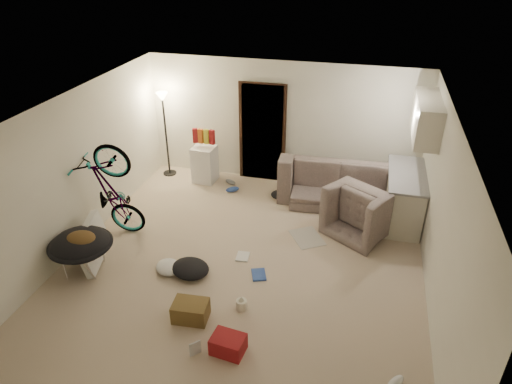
% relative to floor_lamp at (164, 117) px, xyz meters
% --- Properties ---
extents(floor, '(5.50, 6.00, 0.02)m').
position_rel_floor_lamp_xyz_m(floor, '(2.40, -2.65, -1.32)').
color(floor, beige).
rests_on(floor, ground).
extents(ceiling, '(5.50, 6.00, 0.02)m').
position_rel_floor_lamp_xyz_m(ceiling, '(2.40, -2.65, 1.20)').
color(ceiling, white).
rests_on(ceiling, wall_back).
extents(wall_back, '(5.50, 0.02, 2.50)m').
position_rel_floor_lamp_xyz_m(wall_back, '(2.40, 0.36, -0.06)').
color(wall_back, white).
rests_on(wall_back, floor).
extents(wall_front, '(5.50, 0.02, 2.50)m').
position_rel_floor_lamp_xyz_m(wall_front, '(2.40, -5.66, -0.06)').
color(wall_front, white).
rests_on(wall_front, floor).
extents(wall_left, '(0.02, 6.00, 2.50)m').
position_rel_floor_lamp_xyz_m(wall_left, '(-0.36, -2.65, -0.06)').
color(wall_left, white).
rests_on(wall_left, floor).
extents(wall_right, '(0.02, 6.00, 2.50)m').
position_rel_floor_lamp_xyz_m(wall_right, '(5.16, -2.65, -0.06)').
color(wall_right, white).
rests_on(wall_right, floor).
extents(doorway, '(0.85, 0.10, 2.04)m').
position_rel_floor_lamp_xyz_m(doorway, '(2.00, 0.32, -0.29)').
color(doorway, black).
rests_on(doorway, floor).
extents(door_trim, '(0.97, 0.04, 2.10)m').
position_rel_floor_lamp_xyz_m(door_trim, '(2.00, 0.29, -0.29)').
color(door_trim, black).
rests_on(door_trim, floor).
extents(floor_lamp, '(0.28, 0.28, 1.81)m').
position_rel_floor_lamp_xyz_m(floor_lamp, '(0.00, 0.00, 0.00)').
color(floor_lamp, black).
rests_on(floor_lamp, floor).
extents(kitchen_counter, '(0.60, 1.50, 0.88)m').
position_rel_floor_lamp_xyz_m(kitchen_counter, '(4.83, -0.65, -0.87)').
color(kitchen_counter, beige).
rests_on(kitchen_counter, floor).
extents(counter_top, '(0.64, 1.54, 0.04)m').
position_rel_floor_lamp_xyz_m(counter_top, '(4.83, -0.65, -0.41)').
color(counter_top, gray).
rests_on(counter_top, kitchen_counter).
extents(kitchen_uppers, '(0.38, 1.40, 0.65)m').
position_rel_floor_lamp_xyz_m(kitchen_uppers, '(4.96, -0.65, 0.64)').
color(kitchen_uppers, beige).
rests_on(kitchen_uppers, wall_right).
extents(sofa, '(2.34, 1.00, 0.67)m').
position_rel_floor_lamp_xyz_m(sofa, '(3.66, -0.20, -0.97)').
color(sofa, '#323832').
rests_on(sofa, floor).
extents(armchair, '(1.34, 1.30, 0.66)m').
position_rel_floor_lamp_xyz_m(armchair, '(4.21, -1.18, -0.97)').
color(armchair, '#323832').
rests_on(armchair, floor).
extents(bicycle, '(1.85, 0.89, 1.04)m').
position_rel_floor_lamp_xyz_m(bicycle, '(0.10, -2.39, -0.83)').
color(bicycle, black).
rests_on(bicycle, floor).
extents(book_asset, '(0.25, 0.25, 0.02)m').
position_rel_floor_lamp_xyz_m(book_asset, '(2.27, -4.57, -1.30)').
color(book_asset, maroon).
rests_on(book_asset, floor).
extents(mini_fridge, '(0.48, 0.48, 0.76)m').
position_rel_floor_lamp_xyz_m(mini_fridge, '(0.86, -0.10, -0.93)').
color(mini_fridge, white).
rests_on(mini_fridge, floor).
extents(snack_box_0, '(0.12, 0.10, 0.30)m').
position_rel_floor_lamp_xyz_m(snack_box_0, '(0.69, -0.10, -0.31)').
color(snack_box_0, maroon).
rests_on(snack_box_0, mini_fridge).
extents(snack_box_1, '(0.10, 0.08, 0.30)m').
position_rel_floor_lamp_xyz_m(snack_box_1, '(0.81, -0.10, -0.31)').
color(snack_box_1, '#CF5D19').
rests_on(snack_box_1, mini_fridge).
extents(snack_box_2, '(0.11, 0.08, 0.30)m').
position_rel_floor_lamp_xyz_m(snack_box_2, '(0.93, -0.10, -0.31)').
color(snack_box_2, gold).
rests_on(snack_box_2, mini_fridge).
extents(snack_box_3, '(0.12, 0.10, 0.30)m').
position_rel_floor_lamp_xyz_m(snack_box_3, '(1.05, -0.10, -0.31)').
color(snack_box_3, maroon).
rests_on(snack_box_3, mini_fridge).
extents(saucer_chair, '(0.95, 0.95, 0.68)m').
position_rel_floor_lamp_xyz_m(saucer_chair, '(0.10, -3.40, -0.91)').
color(saucer_chair, silver).
rests_on(saucer_chair, floor).
extents(hoodie, '(0.49, 0.41, 0.22)m').
position_rel_floor_lamp_xyz_m(hoodie, '(0.15, -3.43, -0.71)').
color(hoodie, '#543B1D').
rests_on(hoodie, saucer_chair).
extents(sofa_drape, '(0.62, 0.53, 0.28)m').
position_rel_floor_lamp_xyz_m(sofa_drape, '(2.71, -0.20, -0.77)').
color(sofa_drape, black).
rests_on(sofa_drape, sofa).
extents(tv_box, '(0.50, 1.01, 0.65)m').
position_rel_floor_lamp_xyz_m(tv_box, '(0.10, -3.12, -0.99)').
color(tv_box, silver).
rests_on(tv_box, floor).
extents(drink_case_a, '(0.49, 0.37, 0.26)m').
position_rel_floor_lamp_xyz_m(drink_case_a, '(2.05, -3.96, -1.17)').
color(drink_case_a, brown).
rests_on(drink_case_a, floor).
extents(drink_case_b, '(0.44, 0.34, 0.24)m').
position_rel_floor_lamp_xyz_m(drink_case_b, '(2.70, -4.37, -1.19)').
color(drink_case_b, maroon).
rests_on(drink_case_b, floor).
extents(juicer, '(0.15, 0.15, 0.22)m').
position_rel_floor_lamp_xyz_m(juicer, '(2.66, -3.62, -1.22)').
color(juicer, beige).
rests_on(juicer, floor).
extents(newspaper, '(0.71, 0.76, 0.01)m').
position_rel_floor_lamp_xyz_m(newspaper, '(3.28, -1.68, -1.30)').
color(newspaper, '#B9B4AB').
rests_on(newspaper, floor).
extents(book_blue, '(0.29, 0.33, 0.03)m').
position_rel_floor_lamp_xyz_m(book_blue, '(2.72, -2.86, -1.29)').
color(book_blue, '#2B499B').
rests_on(book_blue, floor).
extents(book_white, '(0.22, 0.27, 0.02)m').
position_rel_floor_lamp_xyz_m(book_white, '(2.35, -2.48, -1.30)').
color(book_white, silver).
rests_on(book_white, floor).
extents(shoe_0, '(0.30, 0.25, 0.10)m').
position_rel_floor_lamp_xyz_m(shoe_0, '(1.56, -0.44, -1.25)').
color(shoe_0, '#2B499B').
rests_on(shoe_0, floor).
extents(shoe_1, '(0.28, 0.21, 0.10)m').
position_rel_floor_lamp_xyz_m(shoe_1, '(1.43, -0.13, -1.26)').
color(shoe_1, slate).
rests_on(shoe_1, floor).
extents(shoe_2, '(0.15, 0.26, 0.09)m').
position_rel_floor_lamp_xyz_m(shoe_2, '(2.11, -3.68, -1.26)').
color(shoe_2, '#2B499B').
rests_on(shoe_2, floor).
extents(shoe_4, '(0.27, 0.31, 0.11)m').
position_rel_floor_lamp_xyz_m(shoe_4, '(4.70, -4.39, -1.25)').
color(shoe_4, white).
rests_on(shoe_4, floor).
extents(clothes_lump_a, '(0.73, 0.67, 0.19)m').
position_rel_floor_lamp_xyz_m(clothes_lump_a, '(1.69, -3.08, -1.21)').
color(clothes_lump_a, black).
rests_on(clothes_lump_a, floor).
extents(clothes_lump_b, '(0.43, 0.38, 0.13)m').
position_rel_floor_lamp_xyz_m(clothes_lump_b, '(2.58, -0.44, -1.24)').
color(clothes_lump_b, black).
rests_on(clothes_lump_b, floor).
extents(clothes_lump_c, '(0.57, 0.57, 0.13)m').
position_rel_floor_lamp_xyz_m(clothes_lump_c, '(1.34, -3.09, -1.24)').
color(clothes_lump_c, silver).
rests_on(clothes_lump_c, floor).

